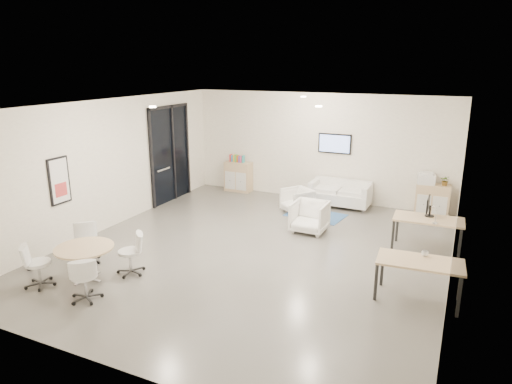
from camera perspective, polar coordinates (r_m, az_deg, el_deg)
The scene contains 21 objects.
room_shell at distance 9.72m, azimuth -0.15°, elevation 1.37°, with size 9.60×10.60×4.80m.
glass_door at distance 13.83m, azimuth -10.67°, elevation 5.03°, with size 0.09×1.90×2.85m.
artwork at distance 10.85m, azimuth -23.37°, elevation 1.28°, with size 0.05×0.54×1.04m.
wall_tv at distance 13.64m, azimuth 9.80°, elevation 5.98°, with size 0.98×0.06×0.58m.
ceiling_spots at distance 10.29m, azimuth 0.82°, elevation 11.10°, with size 3.14×4.14×0.03m.
sideboard_left at distance 14.81m, azimuth -2.21°, elevation 1.93°, with size 0.85×0.44×0.96m.
sideboard_right at distance 13.30m, azimuth 21.19°, elevation -0.95°, with size 0.87×0.42×0.87m.
books at distance 14.70m, azimuth -2.38°, elevation 4.19°, with size 0.49×0.14×0.22m.
printer at distance 13.17m, azimuth 20.52°, elevation 1.60°, with size 0.49×0.43×0.32m.
loveseat at distance 13.49m, azimuth 10.52°, elevation -0.28°, with size 1.72×0.88×0.64m.
blue_rug at distance 12.62m, azimuth 7.46°, elevation -2.89°, with size 1.51×1.01×0.01m, color #2F5890.
armchair_left at distance 12.72m, azimuth 5.18°, elevation -0.93°, with size 0.73×0.68×0.75m, color silver.
armchair_right at distance 11.29m, azimuth 6.71°, elevation -2.91°, with size 0.82×0.77×0.85m, color silver.
desk_rear at distance 10.68m, azimuth 20.74°, elevation -3.49°, with size 1.49×0.79×0.76m.
desk_front at distance 8.45m, azimuth 19.81°, elevation -8.56°, with size 1.48×0.81×0.75m.
monitor at distance 10.73m, azimuth 20.75°, elevation -1.63°, with size 0.20×0.50×0.44m.
round_table at distance 9.32m, azimuth -20.64°, elevation -6.94°, with size 1.10×1.10×0.67m.
meeting_chairs at distance 9.38m, azimuth -20.54°, elevation -7.91°, with size 2.01×2.01×0.82m.
plant_cabinet at distance 13.14m, azimuth 22.59°, elevation 1.19°, with size 0.25×0.28×0.22m, color #3F7F3F.
plant_floor at distance 10.37m, azimuth -26.44°, elevation -8.35°, with size 0.18×0.33×0.15m, color #3F7F3F.
cup at distance 8.61m, azimuth 20.37°, elevation -7.16°, with size 0.12×0.09×0.12m, color white.
Camera 1 is at (4.00, -8.53, 4.02)m, focal length 32.00 mm.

